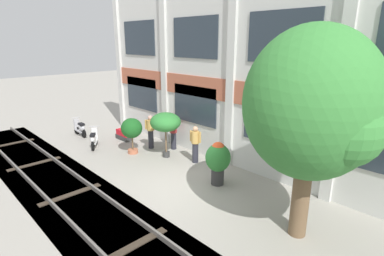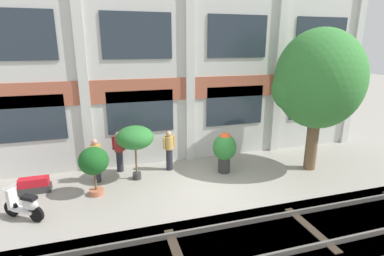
# 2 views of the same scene
# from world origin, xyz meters

# --- Properties ---
(ground_plane) EXTENTS (80.00, 80.00, 0.00)m
(ground_plane) POSITION_xyz_m (0.00, 0.00, 0.00)
(ground_plane) COLOR #9E998E
(apartment_facade) EXTENTS (16.74, 0.64, 8.74)m
(apartment_facade) POSITION_xyz_m (-0.00, 3.07, 4.34)
(apartment_facade) COLOR silver
(apartment_facade) RESTS_ON ground
(rail_tracks) EXTENTS (24.38, 2.80, 0.43)m
(rail_tracks) POSITION_xyz_m (-0.00, -3.08, -0.13)
(rail_tracks) COLOR #5B5449
(rail_tracks) RESTS_ON ground
(broadleaf_tree) EXTENTS (3.43, 3.27, 5.45)m
(broadleaf_tree) POSITION_xyz_m (4.32, 0.44, 3.48)
(broadleaf_tree) COLOR brown
(broadleaf_tree) RESTS_ON ground
(potted_plant_fluted_column) EXTENTS (0.91, 0.91, 1.61)m
(potted_plant_fluted_column) POSITION_xyz_m (0.88, 1.10, 0.98)
(potted_plant_fluted_column) COLOR #333333
(potted_plant_fluted_column) RESTS_ON ground
(potted_plant_terracotta_small) EXTENTS (0.96, 0.96, 1.66)m
(potted_plant_terracotta_small) POSITION_xyz_m (-3.91, 0.64, 1.16)
(potted_plant_terracotta_small) COLOR #B76647
(potted_plant_terracotta_small) RESTS_ON ground
(potted_plant_square_trough) EXTENTS (1.05, 0.41, 0.52)m
(potted_plant_square_trough) POSITION_xyz_m (-5.92, 1.41, 0.25)
(potted_plant_square_trough) COLOR #333333
(potted_plant_square_trough) RESTS_ON ground
(potted_plant_tall_urn) EXTENTS (1.34, 1.34, 2.04)m
(potted_plant_tall_urn) POSITION_xyz_m (-2.47, 1.45, 1.59)
(potted_plant_tall_urn) COLOR #333333
(potted_plant_tall_urn) RESTS_ON ground
(scooter_near_curb) EXTENTS (1.38, 0.50, 0.98)m
(scooter_near_curb) POSITION_xyz_m (-8.07, 0.03, 0.44)
(scooter_near_curb) COLOR black
(scooter_near_curb) RESTS_ON ground
(scooter_second_parked) EXTENTS (1.18, 0.87, 0.98)m
(scooter_second_parked) POSITION_xyz_m (-5.83, -0.31, 0.44)
(scooter_second_parked) COLOR black
(scooter_second_parked) RESTS_ON ground
(resident_by_doorway) EXTENTS (0.51, 0.34, 1.61)m
(resident_by_doorway) POSITION_xyz_m (-1.11, 1.95, 0.86)
(resident_by_doorway) COLOR #282833
(resident_by_doorway) RESTS_ON ground
(resident_watching_tracks) EXTENTS (0.43, 0.37, 1.63)m
(resident_watching_tracks) POSITION_xyz_m (-3.87, 1.66, 0.87)
(resident_watching_tracks) COLOR #282833
(resident_watching_tracks) RESTS_ON ground
(resident_near_plants) EXTENTS (0.50, 0.34, 1.62)m
(resident_near_plants) POSITION_xyz_m (-3.01, 2.36, 0.87)
(resident_near_plants) COLOR #282833
(resident_near_plants) RESTS_ON ground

